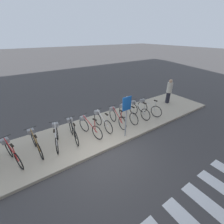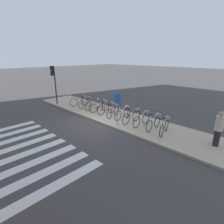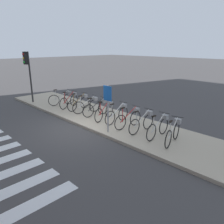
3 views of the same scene
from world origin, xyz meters
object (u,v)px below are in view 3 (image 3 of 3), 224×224
object	(u,v)px
parked_bicycle_10	(174,132)
sign_post	(108,101)
parked_bicycle_1	(70,100)
parked_bicycle_8	(143,122)
parked_bicycle_6	(118,113)
parked_bicycle_4	(97,107)
traffic_light	(27,66)
parked_bicycle_7	(130,118)
parked_bicycle_5	(105,111)
parked_bicycle_2	(80,102)
parked_bicycle_3	(88,105)
parked_bicycle_9	(159,126)
parked_bicycle_0	(63,98)

from	to	relation	value
parked_bicycle_10	sign_post	size ratio (longest dim) A/B	0.80
parked_bicycle_1	parked_bicycle_8	size ratio (longest dim) A/B	0.97
parked_bicycle_6	parked_bicycle_4	bearing A→B (deg)	-179.99
parked_bicycle_8	traffic_light	size ratio (longest dim) A/B	0.51
parked_bicycle_4	parked_bicycle_7	distance (m)	2.28
parked_bicycle_1	sign_post	xyz separation A→B (m)	(4.36, -1.08, 0.89)
parked_bicycle_5	sign_post	bearing A→B (deg)	-39.19
parked_bicycle_5	parked_bicycle_8	bearing A→B (deg)	0.77
parked_bicycle_4	parked_bicycle_10	size ratio (longest dim) A/B	1.02
parked_bicycle_2	parked_bicycle_10	xyz separation A→B (m)	(6.00, -0.19, 0.00)
parked_bicycle_1	parked_bicycle_3	distance (m)	1.61
parked_bicycle_1	parked_bicycle_4	size ratio (longest dim) A/B	0.97
parked_bicycle_10	sign_post	distance (m)	2.79
parked_bicycle_9	sign_post	bearing A→B (deg)	-148.14
parked_bicycle_2	sign_post	bearing A→B (deg)	-18.59
parked_bicycle_9	traffic_light	world-z (taller)	traffic_light
parked_bicycle_6	parked_bicycle_2	bearing A→B (deg)	179.77
parked_bicycle_1	sign_post	size ratio (longest dim) A/B	0.79
parked_bicycle_1	parked_bicycle_7	size ratio (longest dim) A/B	0.97
parked_bicycle_7	sign_post	size ratio (longest dim) A/B	0.82
parked_bicycle_3	parked_bicycle_10	xyz separation A→B (m)	(5.19, -0.15, 0.00)
parked_bicycle_7	traffic_light	bearing A→B (deg)	-171.21
parked_bicycle_0	parked_bicycle_10	xyz separation A→B (m)	(7.53, -0.07, 0.00)
parked_bicycle_4	parked_bicycle_10	world-z (taller)	same
parked_bicycle_7	traffic_light	size ratio (longest dim) A/B	0.51
traffic_light	parked_bicycle_0	bearing A→B (deg)	29.85
parked_bicycle_10	traffic_light	distance (m)	9.73
parked_bicycle_4	parked_bicycle_6	bearing A→B (deg)	0.01
parked_bicycle_2	parked_bicycle_8	bearing A→B (deg)	-1.29
parked_bicycle_8	parked_bicycle_10	world-z (taller)	same
parked_bicycle_2	parked_bicycle_8	world-z (taller)	same
parked_bicycle_6	parked_bicycle_9	bearing A→B (deg)	-2.12
parked_bicycle_5	parked_bicycle_6	distance (m)	0.76
parked_bicycle_1	traffic_light	world-z (taller)	traffic_light
parked_bicycle_7	parked_bicycle_8	bearing A→B (deg)	1.43
parked_bicycle_5	sign_post	xyz separation A→B (m)	(1.30, -1.06, 0.89)
parked_bicycle_6	parked_bicycle_7	world-z (taller)	same
parked_bicycle_10	parked_bicycle_6	bearing A→B (deg)	176.62
parked_bicycle_5	parked_bicycle_10	xyz separation A→B (m)	(3.75, -0.06, 0.00)
parked_bicycle_3	traffic_light	world-z (taller)	traffic_light
parked_bicycle_2	traffic_light	size ratio (longest dim) A/B	0.51
parked_bicycle_6	parked_bicycle_9	xyz separation A→B (m)	(2.31, -0.09, 0.00)
parked_bicycle_0	parked_bicycle_6	size ratio (longest dim) A/B	0.96
parked_bicycle_7	parked_bicycle_2	bearing A→B (deg)	178.20
parked_bicycle_10	traffic_light	size ratio (longest dim) A/B	0.50
parked_bicycle_1	parked_bicycle_6	size ratio (longest dim) A/B	0.97
parked_bicycle_8	parked_bicycle_7	bearing A→B (deg)	-178.57
parked_bicycle_3	parked_bicycle_10	distance (m)	5.20
parked_bicycle_6	traffic_light	size ratio (longest dim) A/B	0.51
parked_bicycle_9	sign_post	distance (m)	2.26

